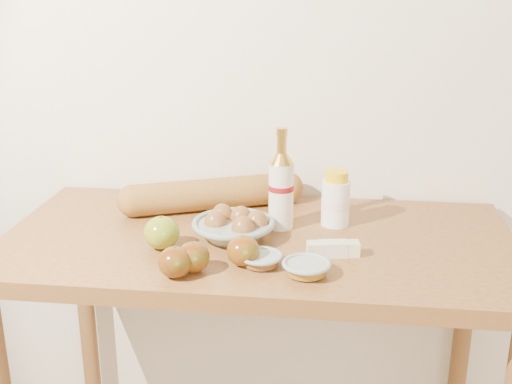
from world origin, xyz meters
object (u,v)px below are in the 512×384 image
cream_bottle (336,200)px  baguette (213,194)px  bourbon_bottle (281,188)px  table (258,283)px  egg_bowl (234,227)px

cream_bottle → baguette: size_ratio=0.28×
bourbon_bottle → cream_bottle: (0.13, 0.04, -0.04)m
table → egg_bowl: egg_bowl is taller
table → bourbon_bottle: bourbon_bottle is taller
bourbon_bottle → egg_bowl: bearing=-145.4°
table → baguette: (-0.14, 0.17, 0.16)m
bourbon_bottle → baguette: size_ratio=0.51×
table → bourbon_bottle: size_ratio=4.84×
egg_bowl → baguette: (-0.09, 0.19, 0.01)m
bourbon_bottle → table: bearing=-131.2°
table → baguette: size_ratio=2.46×
bourbon_bottle → baguette: bearing=146.6°
baguette → cream_bottle: bearing=-35.4°
bourbon_bottle → baguette: 0.22m
egg_bowl → baguette: bearing=114.5°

